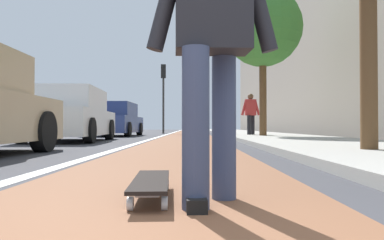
{
  "coord_description": "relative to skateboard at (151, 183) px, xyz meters",
  "views": [
    {
      "loc": [
        -0.62,
        -0.22,
        0.42
      ],
      "look_at": [
        11.4,
        -0.17,
        0.63
      ],
      "focal_mm": 34.76,
      "sensor_mm": 36.0,
      "label": 1
    }
  ],
  "objects": [
    {
      "name": "ground_plane",
      "position": [
        8.47,
        -0.02,
        -0.09
      ],
      "size": [
        80.0,
        80.0,
        0.0
      ],
      "primitive_type": "plane",
      "color": "#38383D"
    },
    {
      "name": "bike_lane_paint",
      "position": [
        22.47,
        -0.02,
        -0.09
      ],
      "size": [
        56.0,
        2.05,
        0.0
      ],
      "primitive_type": "cube",
      "color": "brown",
      "rests_on": "ground"
    },
    {
      "name": "lane_stripe_white",
      "position": [
        18.47,
        1.15,
        -0.09
      ],
      "size": [
        52.0,
        0.16,
        0.01
      ],
      "primitive_type": "cube",
      "color": "silver",
      "rests_on": "ground"
    },
    {
      "name": "sidewalk_curb",
      "position": [
        16.47,
        -3.06,
        -0.04
      ],
      "size": [
        52.0,
        3.2,
        0.11
      ],
      "primitive_type": "cube",
      "color": "#9E9B93",
      "rests_on": "ground"
    },
    {
      "name": "building_facade",
      "position": [
        20.47,
        -6.23,
        4.42
      ],
      "size": [
        40.0,
        1.2,
        9.03
      ],
      "primitive_type": "cube",
      "color": "gray",
      "rests_on": "ground"
    },
    {
      "name": "skateboard",
      "position": [
        0.0,
        0.0,
        0.0
      ],
      "size": [
        0.85,
        0.25,
        0.11
      ],
      "color": "white",
      "rests_on": "ground"
    },
    {
      "name": "skater_person",
      "position": [
        -0.15,
        -0.35,
        0.84
      ],
      "size": [
        0.47,
        0.72,
        1.64
      ],
      "color": "#384260",
      "rests_on": "ground"
    },
    {
      "name": "parked_car_mid",
      "position": [
        8.25,
        3.2,
        0.62
      ],
      "size": [
        4.38,
        2.02,
        1.48
      ],
      "color": "silver",
      "rests_on": "ground"
    },
    {
      "name": "parked_car_far",
      "position": [
        14.23,
        3.25,
        0.6
      ],
      "size": [
        4.35,
        2.05,
        1.46
      ],
      "color": "navy",
      "rests_on": "ground"
    },
    {
      "name": "traffic_light",
      "position": [
        19.86,
        1.55,
        2.75
      ],
      "size": [
        0.33,
        0.28,
        4.1
      ],
      "color": "#2D2D2D",
      "rests_on": "ground"
    },
    {
      "name": "street_tree_mid",
      "position": [
        10.76,
        -2.66,
        3.76
      ],
      "size": [
        2.74,
        2.74,
        5.25
      ],
      "color": "brown",
      "rests_on": "ground"
    },
    {
      "name": "pedestrian_distant",
      "position": [
        12.27,
        -2.47,
        0.88
      ],
      "size": [
        0.48,
        0.74,
        1.7
      ],
      "color": "black",
      "rests_on": "ground"
    }
  ]
}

